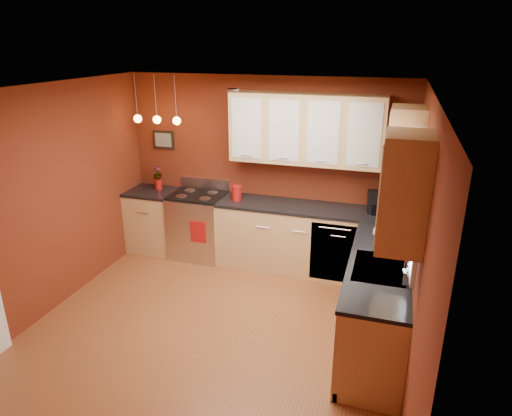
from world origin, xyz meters
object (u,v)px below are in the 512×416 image
(gas_range, at_px, (199,225))
(sink, at_px, (380,270))
(soap_pump, at_px, (408,275))
(red_canister, at_px, (237,193))
(coffee_maker, at_px, (376,203))

(gas_range, distance_m, sink, 3.05)
(gas_range, xyz_separation_m, soap_pump, (2.87, -1.77, 0.56))
(sink, bearing_deg, soap_pump, -47.64)
(gas_range, bearing_deg, red_canister, -3.95)
(red_canister, height_order, coffee_maker, coffee_maker)
(red_canister, distance_m, soap_pump, 2.84)
(coffee_maker, bearing_deg, gas_range, 169.13)
(coffee_maker, bearing_deg, sink, -96.00)
(red_canister, relative_size, soap_pump, 1.02)
(coffee_maker, distance_m, soap_pump, 1.83)
(sink, relative_size, coffee_maker, 2.37)
(red_canister, xyz_separation_m, soap_pump, (2.25, -1.73, -0.00))
(sink, distance_m, red_canister, 2.48)
(red_canister, bearing_deg, sink, -36.00)
(sink, distance_m, coffee_maker, 1.54)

